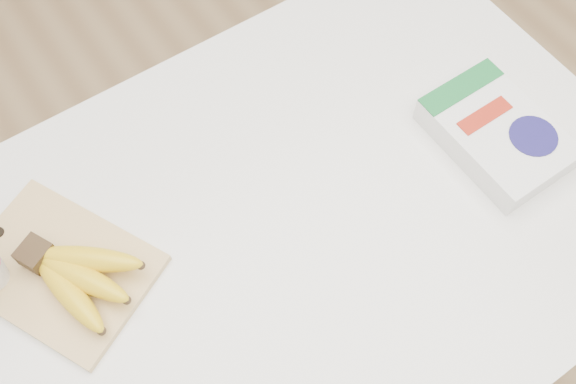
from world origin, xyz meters
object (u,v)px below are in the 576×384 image
object	(u,v)px
table	(284,319)
cereal_box	(496,134)
bananas	(77,275)
cutting_board	(59,269)

from	to	relation	value
table	cereal_box	xyz separation A→B (m)	(0.41, -0.06, 0.51)
cereal_box	bananas	bearing A→B (deg)	166.78
table	cutting_board	xyz separation A→B (m)	(-0.34, 0.14, 0.49)
table	cutting_board	world-z (taller)	cutting_board
cutting_board	bananas	distance (m)	0.06
cutting_board	cereal_box	bearing A→B (deg)	-41.82
table	cereal_box	world-z (taller)	cereal_box
table	bananas	world-z (taller)	bananas
cutting_board	cereal_box	size ratio (longest dim) A/B	1.17
table	cereal_box	distance (m)	0.66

